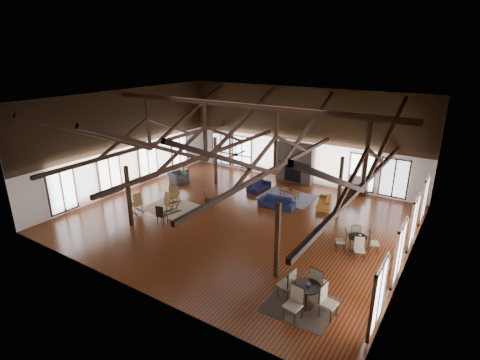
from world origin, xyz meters
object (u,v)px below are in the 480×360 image
Objects in this scene: sofa_navy_left at (259,186)px; coffee_table at (289,191)px; cafe_table_near at (307,292)px; tv_console at (357,189)px; sofa_orange at (324,202)px; sofa_navy_front at (277,203)px; armchair at (178,177)px; cafe_table_far at (357,241)px.

sofa_navy_left is 1.41× the size of coffee_table.
cafe_table_near reaches higher than tv_console.
sofa_orange is 8.80m from cafe_table_near.
cafe_table_near reaches higher than sofa_navy_front.
cafe_table_near is (6.83, -8.63, 0.31)m from sofa_navy_left.
sofa_navy_front is 1.55× the size of coffee_table.
tv_console is (3.06, 4.45, 0.02)m from sofa_navy_front.
sofa_orange is 1.45× the size of tv_console.
sofa_orange is 2.17m from coffee_table.
tv_console is at bearing -60.14° from sofa_navy_left.
sofa_navy_left is at bearing 128.39° from cafe_table_near.
sofa_navy_left is 5.31m from armchair.
cafe_table_near is 1.79× the size of tv_console.
sofa_navy_front reaches higher than sofa_orange.
armchair reaches higher than sofa_navy_left.
coffee_table is 0.70× the size of cafe_table_far.
cafe_table_near reaches higher than sofa_navy_left.
tv_console is at bearing 98.21° from cafe_table_near.
armchair is 0.49× the size of cafe_table_near.
cafe_table_far is at bearing -28.55° from sofa_navy_front.
coffee_table is 4.15m from tv_console.
coffee_table is at bearing -68.58° from armchair.
armchair is (-7.18, 0.11, 0.06)m from sofa_navy_front.
tv_console is (-1.97, 6.69, -0.16)m from cafe_table_far.
armchair is 11.12m from tv_console.
cafe_table_far is (12.21, -2.35, 0.12)m from armchair.
sofa_orange is 9.41m from armchair.
sofa_navy_front is 1.10× the size of sofa_orange.
coffee_table is at bearing 119.08° from cafe_table_near.
coffee_table is (2.09, -0.10, 0.13)m from sofa_navy_left.
cafe_table_near is 1.21× the size of cafe_table_far.
sofa_navy_left is 5.84m from tv_console.
tv_console is at bearing 54.45° from coffee_table.
sofa_orange is (2.11, 1.58, -0.03)m from sofa_navy_front.
sofa_navy_front is 1.08× the size of cafe_table_far.
sofa_navy_front is at bearing -82.11° from armchair.
coffee_table is 1.18× the size of armchair.
armchair is at bearing -154.29° from coffee_table.
sofa_navy_left is 8.24m from cafe_table_far.
sofa_orange is at bearing 127.41° from cafe_table_far.
coffee_table is 9.76m from cafe_table_near.
sofa_orange is 0.81× the size of cafe_table_near.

